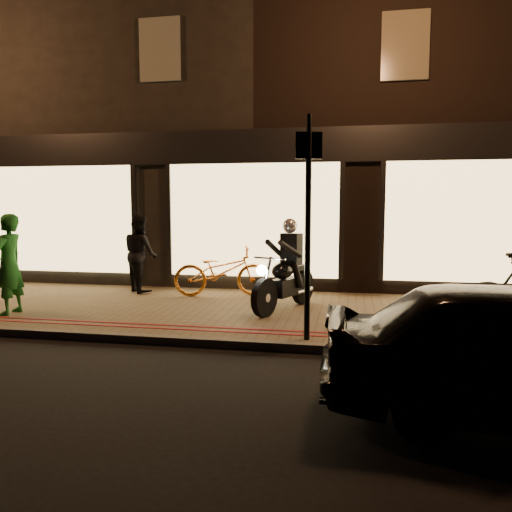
{
  "coord_description": "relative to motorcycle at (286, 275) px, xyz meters",
  "views": [
    {
      "loc": [
        2.02,
        -6.4,
        1.96
      ],
      "look_at": [
        0.5,
        1.66,
        1.1
      ],
      "focal_mm": 35.0,
      "sensor_mm": 36.0,
      "label": 1
    }
  ],
  "objects": [
    {
      "name": "ground",
      "position": [
        -0.95,
        -2.12,
        -0.73
      ],
      "size": [
        90.0,
        90.0,
        0.0
      ],
      "primitive_type": "plane",
      "color": "black",
      "rests_on": "ground"
    },
    {
      "name": "kerb_stone",
      "position": [
        -0.95,
        -2.07,
        -0.67
      ],
      "size": [
        50.0,
        0.14,
        0.12
      ],
      "primitive_type": "cube",
      "color": "#59544C",
      "rests_on": "ground"
    },
    {
      "name": "person_green",
      "position": [
        -4.5,
        -1.19,
        0.22
      ],
      "size": [
        0.4,
        0.61,
        1.68
      ],
      "primitive_type": "imported",
      "rotation": [
        0.0,
        0.0,
        -1.57
      ],
      "color": "#1F762A",
      "rests_on": "sidewalk"
    },
    {
      "name": "motorcycle",
      "position": [
        0.0,
        0.0,
        0.0
      ],
      "size": [
        0.92,
        1.83,
        1.59
      ],
      "rotation": [
        0.0,
        0.0,
        -0.4
      ],
      "color": "black",
      "rests_on": "sidewalk"
    },
    {
      "name": "bicycle_gold",
      "position": [
        -1.43,
        1.06,
        -0.12
      ],
      "size": [
        2.0,
        1.16,
        0.99
      ],
      "primitive_type": "imported",
      "rotation": [
        0.0,
        0.0,
        1.85
      ],
      "color": "orange",
      "rests_on": "sidewalk"
    },
    {
      "name": "person_dark",
      "position": [
        -3.23,
        1.23,
        0.2
      ],
      "size": [
        0.99,
        0.99,
        1.62
      ],
      "primitive_type": "imported",
      "rotation": [
        0.0,
        0.0,
        2.37
      ],
      "color": "black",
      "rests_on": "sidewalk"
    },
    {
      "name": "building_row",
      "position": [
        -0.95,
        6.87,
        3.51
      ],
      "size": [
        48.0,
        10.11,
        8.5
      ],
      "color": "black",
      "rests_on": "ground"
    },
    {
      "name": "sidewalk",
      "position": [
        -0.95,
        -0.12,
        -0.67
      ],
      "size": [
        50.0,
        4.0,
        0.12
      ],
      "primitive_type": "cube",
      "color": "brown",
      "rests_on": "ground"
    },
    {
      "name": "sign_post",
      "position": [
        0.52,
        -1.87,
        1.06
      ],
      "size": [
        0.35,
        0.11,
        3.0
      ],
      "rotation": [
        0.0,
        0.0,
        0.23
      ],
      "color": "black",
      "rests_on": "sidewalk"
    },
    {
      "name": "red_kerb_lines",
      "position": [
        -0.95,
        -1.57,
        -0.61
      ],
      "size": [
        50.0,
        0.26,
        0.01
      ],
      "color": "maroon",
      "rests_on": "sidewalk"
    }
  ]
}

